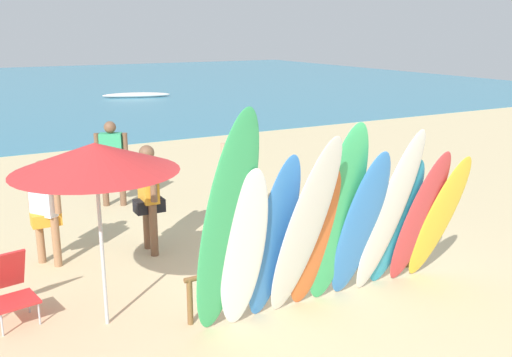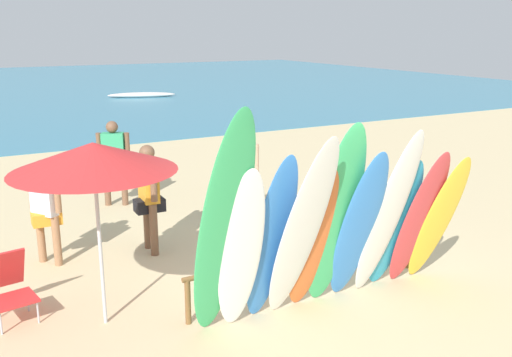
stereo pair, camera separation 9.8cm
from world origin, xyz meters
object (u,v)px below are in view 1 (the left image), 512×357
(surfboard_red_9, at_px, (419,220))
(surfboard_white_7, at_px, (388,216))
(surfboard_green_0, at_px, (226,230))
(beachgoer_photographing, at_px, (112,158))
(beachgoer_near_rack, at_px, (45,206))
(surfboard_rack, at_px, (311,258))
(distant_boat, at_px, (137,95))
(surfboard_orange_4, at_px, (315,240))
(surfboard_yellow_10, at_px, (438,219))
(beach_umbrella, at_px, (95,158))
(surfboard_green_5, at_px, (337,218))
(surfboard_teal_8, at_px, (396,225))
(beach_chair_red, at_px, (9,286))
(surfboard_white_1, at_px, (244,252))
(surfboard_blue_6, at_px, (359,228))
(beachgoer_strolling, at_px, (149,192))
(surfboard_blue_2, at_px, (273,241))
(surfboard_white_3, at_px, (304,232))
(beachgoer_by_water, at_px, (239,172))

(surfboard_red_9, bearing_deg, surfboard_white_7, -174.20)
(surfboard_green_0, xyz_separation_m, beachgoer_photographing, (0.34, 5.74, -0.39))
(beachgoer_near_rack, bearing_deg, beachgoer_photographing, 110.18)
(surfboard_rack, distance_m, distant_boat, 23.29)
(surfboard_orange_4, distance_m, surfboard_yellow_10, 1.91)
(beach_umbrella, bearing_deg, surfboard_green_5, -23.08)
(surfboard_teal_8, relative_size, beach_chair_red, 2.44)
(beach_umbrella, bearing_deg, distant_boat, 71.58)
(surfboard_white_1, xyz_separation_m, surfboard_blue_6, (1.58, -0.04, 0.02))
(surfboard_teal_8, bearing_deg, beachgoer_strolling, 130.60)
(surfboard_rack, distance_m, surfboard_blue_2, 1.19)
(surfboard_yellow_10, relative_size, beach_umbrella, 0.93)
(surfboard_white_7, bearing_deg, surfboard_teal_8, 24.90)
(surfboard_white_1, distance_m, surfboard_blue_2, 0.42)
(surfboard_yellow_10, height_order, beach_umbrella, beach_umbrella)
(beachgoer_strolling, xyz_separation_m, beach_umbrella, (-1.21, -1.91, 1.04))
(surfboard_white_3, relative_size, beachgoer_near_rack, 1.60)
(beachgoer_strolling, relative_size, beachgoer_near_rack, 1.08)
(surfboard_red_9, distance_m, beachgoer_strolling, 4.01)
(surfboard_blue_2, xyz_separation_m, surfboard_yellow_10, (2.48, -0.12, -0.12))
(beach_umbrella, distance_m, distant_boat, 23.56)
(surfboard_rack, xyz_separation_m, surfboard_teal_8, (0.96, -0.51, 0.46))
(surfboard_orange_4, distance_m, surfboard_red_9, 1.58)
(surfboard_blue_2, bearing_deg, surfboard_teal_8, -5.39)
(surfboard_rack, height_order, surfboard_red_9, surfboard_red_9)
(surfboard_white_1, relative_size, distant_boat, 0.63)
(surfboard_green_5, xyz_separation_m, surfboard_red_9, (1.32, -0.02, -0.23))
(surfboard_rack, relative_size, beachgoer_photographing, 2.11)
(surfboard_blue_6, relative_size, surfboard_white_7, 0.92)
(beachgoer_photographing, xyz_separation_m, beachgoer_strolling, (-0.17, -2.68, 0.01))
(surfboard_green_0, bearing_deg, surfboard_teal_8, -0.58)
(surfboard_white_3, height_order, surfboard_red_9, surfboard_white_3)
(surfboard_white_1, xyz_separation_m, beach_umbrella, (-1.28, 1.07, 0.99))
(surfboard_rack, relative_size, beach_umbrella, 1.62)
(surfboard_red_9, xyz_separation_m, beach_umbrella, (-3.85, 1.10, 1.03))
(beachgoer_strolling, xyz_separation_m, distant_boat, (6.21, 20.37, -0.86))
(surfboard_orange_4, bearing_deg, surfboard_green_5, -16.97)
(surfboard_white_3, relative_size, beach_chair_red, 3.09)
(surfboard_rack, xyz_separation_m, surfboard_white_1, (-1.31, -0.58, 0.55))
(surfboard_rack, relative_size, surfboard_orange_4, 1.75)
(beachgoer_strolling, relative_size, distant_boat, 0.50)
(distant_boat, bearing_deg, surfboard_rack, -101.98)
(surfboard_orange_4, bearing_deg, surfboard_white_7, -8.93)
(surfboard_white_7, distance_m, beachgoer_photographing, 6.06)
(surfboard_white_7, relative_size, beachgoer_strolling, 1.43)
(surfboard_white_3, bearing_deg, surfboard_rack, 43.23)
(beachgoer_near_rack, xyz_separation_m, beach_umbrella, (0.28, -2.18, 1.11))
(beachgoer_photographing, distance_m, distant_boat, 18.71)
(surfboard_orange_4, bearing_deg, distant_boat, 77.67)
(surfboard_teal_8, distance_m, beachgoer_by_water, 3.37)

